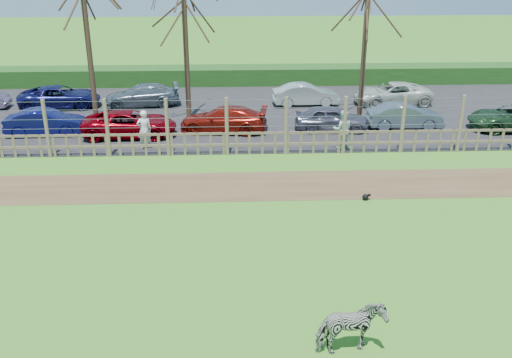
{
  "coord_description": "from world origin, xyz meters",
  "views": [
    {
      "loc": [
        0.26,
        -15.07,
        8.31
      ],
      "look_at": [
        1.0,
        2.5,
        1.1
      ],
      "focal_mm": 40.0,
      "sensor_mm": 36.0,
      "label": 1
    }
  ],
  "objects_px": {
    "visitor_b": "(342,130)",
    "crow": "(366,197)",
    "zebra": "(350,329)",
    "car_5": "(405,116)",
    "car_2": "(129,124)",
    "car_3": "(223,119)",
    "visitor_a": "(144,130)",
    "car_9": "(142,95)",
    "car_8": "(60,97)",
    "car_4": "(332,118)",
    "car_11": "(306,95)",
    "car_12": "(393,94)",
    "tree_right": "(367,12)",
    "tree_left": "(84,9)",
    "tree_mid": "(185,22)",
    "car_1": "(45,122)"
  },
  "relations": [
    {
      "from": "car_5",
      "to": "car_8",
      "type": "distance_m",
      "value": 18.41
    },
    {
      "from": "crow",
      "to": "car_8",
      "type": "height_order",
      "value": "car_8"
    },
    {
      "from": "tree_right",
      "to": "car_3",
      "type": "xyz_separation_m",
      "value": [
        -7.19,
        -2.82,
        -4.6
      ]
    },
    {
      "from": "car_3",
      "to": "car_9",
      "type": "relative_size",
      "value": 1.0
    },
    {
      "from": "car_9",
      "to": "crow",
      "type": "bearing_deg",
      "value": 29.03
    },
    {
      "from": "car_3",
      "to": "car_12",
      "type": "xyz_separation_m",
      "value": [
        9.42,
        4.74,
        0.0
      ]
    },
    {
      "from": "car_3",
      "to": "car_8",
      "type": "height_order",
      "value": "same"
    },
    {
      "from": "zebra",
      "to": "car_2",
      "type": "bearing_deg",
      "value": 12.21
    },
    {
      "from": "visitor_a",
      "to": "car_3",
      "type": "relative_size",
      "value": 0.42
    },
    {
      "from": "car_2",
      "to": "car_12",
      "type": "xyz_separation_m",
      "value": [
        13.79,
        5.26,
        0.0
      ]
    },
    {
      "from": "car_4",
      "to": "car_12",
      "type": "distance_m",
      "value": 6.38
    },
    {
      "from": "tree_right",
      "to": "tree_mid",
      "type": "bearing_deg",
      "value": -176.82
    },
    {
      "from": "visitor_a",
      "to": "car_1",
      "type": "xyz_separation_m",
      "value": [
        -4.94,
        2.24,
        -0.26
      ]
    },
    {
      "from": "visitor_b",
      "to": "car_8",
      "type": "relative_size",
      "value": 0.4
    },
    {
      "from": "car_8",
      "to": "car_11",
      "type": "bearing_deg",
      "value": -97.74
    },
    {
      "from": "tree_left",
      "to": "car_4",
      "type": "distance_m",
      "value": 12.6
    },
    {
      "from": "visitor_a",
      "to": "car_12",
      "type": "bearing_deg",
      "value": -166.2
    },
    {
      "from": "tree_mid",
      "to": "car_9",
      "type": "xyz_separation_m",
      "value": [
        -2.78,
        2.59,
        -4.23
      ]
    },
    {
      "from": "crow",
      "to": "car_4",
      "type": "xyz_separation_m",
      "value": [
        0.1,
        8.07,
        0.52
      ]
    },
    {
      "from": "car_1",
      "to": "car_12",
      "type": "height_order",
      "value": "same"
    },
    {
      "from": "zebra",
      "to": "car_2",
      "type": "xyz_separation_m",
      "value": [
        -7.3,
        15.64,
        0.02
      ]
    },
    {
      "from": "tree_left",
      "to": "visitor_b",
      "type": "relative_size",
      "value": 4.57
    },
    {
      "from": "tree_mid",
      "to": "car_1",
      "type": "xyz_separation_m",
      "value": [
        -6.54,
        -2.41,
        -4.23
      ]
    },
    {
      "from": "car_8",
      "to": "car_12",
      "type": "xyz_separation_m",
      "value": [
        18.45,
        -0.02,
        0.0
      ]
    },
    {
      "from": "car_4",
      "to": "car_11",
      "type": "height_order",
      "value": "same"
    },
    {
      "from": "car_8",
      "to": "car_4",
      "type": "bearing_deg",
      "value": -116.17
    },
    {
      "from": "car_5",
      "to": "car_12",
      "type": "bearing_deg",
      "value": -6.01
    },
    {
      "from": "visitor_b",
      "to": "crow",
      "type": "relative_size",
      "value": 5.78
    },
    {
      "from": "visitor_a",
      "to": "visitor_b",
      "type": "relative_size",
      "value": 1.0
    },
    {
      "from": "car_2",
      "to": "car_11",
      "type": "relative_size",
      "value": 1.19
    },
    {
      "from": "crow",
      "to": "car_3",
      "type": "bearing_deg",
      "value": 122.1
    },
    {
      "from": "tree_right",
      "to": "crow",
      "type": "distance_m",
      "value": 12.25
    },
    {
      "from": "crow",
      "to": "car_9",
      "type": "bearing_deg",
      "value": 126.62
    },
    {
      "from": "car_12",
      "to": "visitor_a",
      "type": "bearing_deg",
      "value": -64.94
    },
    {
      "from": "visitor_b",
      "to": "car_3",
      "type": "xyz_separation_m",
      "value": [
        -5.21,
        2.69,
        -0.26
      ]
    },
    {
      "from": "tree_mid",
      "to": "car_5",
      "type": "xyz_separation_m",
      "value": [
        10.62,
        -2.12,
        -4.23
      ]
    },
    {
      "from": "crow",
      "to": "tree_right",
      "type": "bearing_deg",
      "value": 79.11
    },
    {
      "from": "zebra",
      "to": "car_5",
      "type": "xyz_separation_m",
      "value": [
        5.88,
        16.36,
        0.02
      ]
    },
    {
      "from": "car_3",
      "to": "car_5",
      "type": "distance_m",
      "value": 8.81
    },
    {
      "from": "car_11",
      "to": "car_1",
      "type": "bearing_deg",
      "value": 107.38
    },
    {
      "from": "car_3",
      "to": "car_5",
      "type": "height_order",
      "value": "same"
    },
    {
      "from": "tree_left",
      "to": "zebra",
      "type": "bearing_deg",
      "value": -62.14
    },
    {
      "from": "tree_left",
      "to": "car_3",
      "type": "height_order",
      "value": "tree_left"
    },
    {
      "from": "car_9",
      "to": "car_12",
      "type": "bearing_deg",
      "value": 81.72
    },
    {
      "from": "tree_left",
      "to": "zebra",
      "type": "xyz_separation_m",
      "value": [
        9.24,
        -17.48,
        -4.99
      ]
    },
    {
      "from": "car_3",
      "to": "car_8",
      "type": "relative_size",
      "value": 0.96
    },
    {
      "from": "tree_mid",
      "to": "tree_right",
      "type": "bearing_deg",
      "value": 3.18
    },
    {
      "from": "car_4",
      "to": "car_8",
      "type": "distance_m",
      "value": 15.01
    },
    {
      "from": "car_8",
      "to": "visitor_a",
      "type": "bearing_deg",
      "value": -149.13
    },
    {
      "from": "car_9",
      "to": "car_2",
      "type": "bearing_deg",
      "value": -5.28
    }
  ]
}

